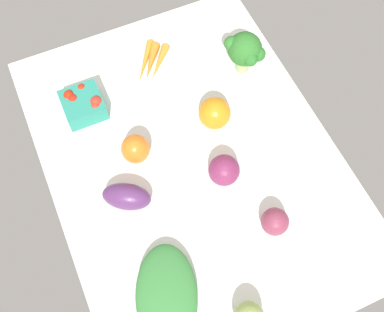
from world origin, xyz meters
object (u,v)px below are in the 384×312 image
(red_onion_near_basket, at_px, (275,221))
(eggplant, at_px, (127,197))
(broccoli_head, at_px, (245,50))
(bell_pepper_orange, at_px, (135,149))
(heirloom_tomato_orange, at_px, (215,113))
(carrot_bunch, at_px, (151,62))
(berry_basket, at_px, (83,104))
(red_onion_center, at_px, (224,170))
(leafy_greens_clump, at_px, (166,296))

(red_onion_near_basket, distance_m, eggplant, 0.38)
(red_onion_near_basket, bearing_deg, broccoli_head, 162.43)
(bell_pepper_orange, bearing_deg, heirloom_tomato_orange, 93.40)
(carrot_bunch, bearing_deg, berry_basket, -72.64)
(heirloom_tomato_orange, xyz_separation_m, broccoli_head, (-0.13, 0.16, 0.04))
(heirloom_tomato_orange, bearing_deg, berry_basket, -119.69)
(heirloom_tomato_orange, relative_size, bell_pepper_orange, 1.07)
(red_onion_near_basket, relative_size, carrot_bunch, 0.47)
(bell_pepper_orange, bearing_deg, carrot_bunch, 150.94)
(bell_pepper_orange, bearing_deg, berry_basket, -157.32)
(carrot_bunch, relative_size, broccoli_head, 1.07)
(broccoli_head, bearing_deg, heirloom_tomato_orange, -49.74)
(red_onion_center, distance_m, carrot_bunch, 0.42)
(red_onion_near_basket, relative_size, bell_pepper_orange, 0.83)
(leafy_greens_clump, bearing_deg, red_onion_near_basket, 99.94)
(red_onion_near_basket, distance_m, red_onion_center, 0.18)
(eggplant, xyz_separation_m, carrot_bunch, (-0.39, 0.22, -0.02))
(red_onion_center, distance_m, bell_pepper_orange, 0.24)
(broccoli_head, bearing_deg, red_onion_near_basket, -17.57)
(eggplant, bearing_deg, red_onion_near_basket, -1.53)
(bell_pepper_orange, xyz_separation_m, eggplant, (0.12, -0.07, -0.01))
(broccoli_head, bearing_deg, red_onion_center, -34.69)
(berry_basket, height_order, red_onion_near_basket, red_onion_near_basket)
(heirloom_tomato_orange, xyz_separation_m, bell_pepper_orange, (0.01, -0.24, -0.00))
(broccoli_head, bearing_deg, berry_basket, -96.21)
(leafy_greens_clump, distance_m, broccoli_head, 0.71)
(berry_basket, height_order, heirloom_tomato_orange, heirloom_tomato_orange)
(berry_basket, xyz_separation_m, red_onion_center, (0.35, 0.27, 0.01))
(red_onion_center, height_order, eggplant, red_onion_center)
(berry_basket, distance_m, red_onion_near_basket, 0.62)
(eggplant, xyz_separation_m, broccoli_head, (-0.26, 0.46, 0.05))
(bell_pepper_orange, distance_m, broccoli_head, 0.42)
(red_onion_near_basket, relative_size, eggplant, 0.56)
(heirloom_tomato_orange, height_order, red_onion_center, heirloom_tomato_orange)
(berry_basket, relative_size, eggplant, 0.87)
(broccoli_head, bearing_deg, eggplant, -60.57)
(heirloom_tomato_orange, relative_size, broccoli_head, 0.64)
(heirloom_tomato_orange, relative_size, leafy_greens_clump, 0.36)
(carrot_bunch, distance_m, broccoli_head, 0.28)
(berry_basket, height_order, leafy_greens_clump, berry_basket)
(carrot_bunch, bearing_deg, bell_pepper_orange, -29.06)
(berry_basket, height_order, broccoli_head, broccoli_head)
(red_onion_near_basket, distance_m, bell_pepper_orange, 0.41)
(red_onion_center, relative_size, bell_pepper_orange, 0.99)
(bell_pepper_orange, height_order, eggplant, bell_pepper_orange)
(berry_basket, distance_m, heirloom_tomato_orange, 0.37)
(berry_basket, height_order, carrot_bunch, berry_basket)
(bell_pepper_orange, bearing_deg, leafy_greens_clump, -10.37)
(broccoli_head, bearing_deg, carrot_bunch, -117.05)
(red_onion_center, height_order, carrot_bunch, red_onion_center)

